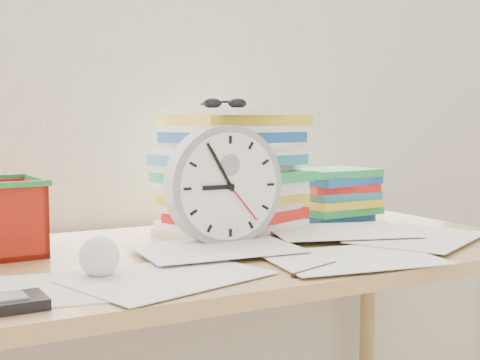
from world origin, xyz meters
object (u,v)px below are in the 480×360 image
book_stack (337,195)px  desk (219,283)px  clock (224,185)px  paper_stack (234,171)px

book_stack → desk: bearing=-156.6°
desk → clock: (0.03, 0.03, 0.20)m
desk → paper_stack: 0.31m
clock → desk: bearing=-135.1°
clock → book_stack: 0.46m
desk → paper_stack: bearing=53.1°
desk → book_stack: 0.51m
desk → clock: clock is taller
paper_stack → clock: paper_stack is taller
paper_stack → book_stack: bearing=4.4°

